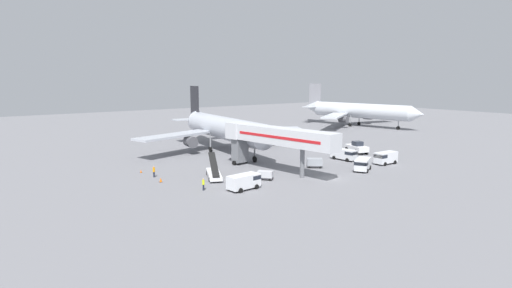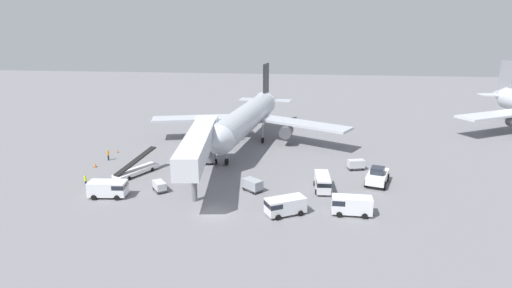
{
  "view_description": "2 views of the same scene",
  "coord_description": "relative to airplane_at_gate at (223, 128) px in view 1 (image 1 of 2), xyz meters",
  "views": [
    {
      "loc": [
        -46.39,
        -42.62,
        15.31
      ],
      "look_at": [
        1.49,
        21.48,
        2.52
      ],
      "focal_mm": 28.91,
      "sensor_mm": 36.0,
      "label": 1
    },
    {
      "loc": [
        10.48,
        -42.81,
        20.88
      ],
      "look_at": [
        2.28,
        20.76,
        2.64
      ],
      "focal_mm": 28.72,
      "sensor_mm": 36.0,
      "label": 2
    }
  ],
  "objects": [
    {
      "name": "ground_crew_worker_midground",
      "position": [
        -21.12,
        -13.23,
        -4.02
      ],
      "size": [
        0.49,
        0.49,
        1.82
      ],
      "color": "#1E2333",
      "rests_on": "ground"
    },
    {
      "name": "service_van_mid_left",
      "position": [
        8.66,
        -29.78,
        -3.82
      ],
      "size": [
        5.02,
        4.06,
        2.03
      ],
      "color": "silver",
      "rests_on": "ground"
    },
    {
      "name": "jet_bridge",
      "position": [
        -3.57,
        -20.88,
        0.73
      ],
      "size": [
        6.18,
        22.81,
        7.51
      ],
      "color": "silver",
      "rests_on": "ground"
    },
    {
      "name": "pushback_tug",
      "position": [
        20.8,
        -18.51,
        -3.8
      ],
      "size": [
        3.96,
        5.81,
        2.53
      ],
      "color": "white",
      "rests_on": "ground"
    },
    {
      "name": "ground_crew_worker_foreground",
      "position": [
        -18.72,
        -24.56,
        -4.08
      ],
      "size": [
        0.37,
        0.37,
        1.71
      ],
      "color": "#1E2333",
      "rests_on": "ground"
    },
    {
      "name": "safety_cone_alpha",
      "position": [
        -21.55,
        -16.72,
        -4.65
      ],
      "size": [
        0.44,
        0.44,
        0.68
      ],
      "color": "black",
      "rests_on": "ground"
    },
    {
      "name": "airplane_at_gate",
      "position": [
        0.0,
        0.0,
        0.0
      ],
      "size": [
        38.18,
        40.26,
        13.48
      ],
      "color": "#B7BCC6",
      "rests_on": "ground"
    },
    {
      "name": "service_van_mid_center",
      "position": [
        16.23,
        -28.79,
        -3.73
      ],
      "size": [
        4.59,
        2.17,
        2.21
      ],
      "color": "white",
      "rests_on": "ground"
    },
    {
      "name": "ground_plane",
      "position": [
        0.48,
        -30.47,
        -4.99
      ],
      "size": [
        300.0,
        300.0,
        0.0
      ],
      "primitive_type": "plane",
      "color": "slate"
    },
    {
      "name": "airplane_background",
      "position": [
        59.57,
        13.79,
        0.02
      ],
      "size": [
        39.74,
        42.99,
        13.49
      ],
      "color": "silver",
      "rests_on": "ground"
    },
    {
      "name": "service_van_far_center",
      "position": [
        13.24,
        -21.83,
        -3.79
      ],
      "size": [
        2.31,
        5.07,
        2.08
      ],
      "color": "silver",
      "rests_on": "ground"
    },
    {
      "name": "belt_loader_truck",
      "position": [
        -13.79,
        -19.14,
        -4.2
      ],
      "size": [
        4.88,
        7.49,
        3.42
      ],
      "color": "white",
      "rests_on": "ground"
    },
    {
      "name": "baggage_cart_far_left",
      "position": [
        18.54,
        -12.8,
        -4.12
      ],
      "size": [
        2.67,
        1.8,
        1.57
      ],
      "color": "#38383D",
      "rests_on": "ground"
    },
    {
      "name": "baggage_cart_rear_left",
      "position": [
        4.05,
        -23.18,
        -4.11
      ],
      "size": [
        2.97,
        2.82,
        1.59
      ],
      "color": "#38383D",
      "rests_on": "ground"
    },
    {
      "name": "safety_cone_bravo",
      "position": [
        -21.59,
        -8.97,
        -4.72
      ],
      "size": [
        0.34,
        0.34,
        0.53
      ],
      "color": "black",
      "rests_on": "ground"
    },
    {
      "name": "service_van_rear_right",
      "position": [
        -13.86,
        -27.5,
        -3.78
      ],
      "size": [
        4.91,
        2.7,
        2.11
      ],
      "color": "white",
      "rests_on": "ground"
    },
    {
      "name": "baggage_cart_near_center",
      "position": [
        -8.15,
        -24.88,
        -4.23
      ],
      "size": [
        2.41,
        2.59,
        1.35
      ],
      "color": "#38383D",
      "rests_on": "ground"
    }
  ]
}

